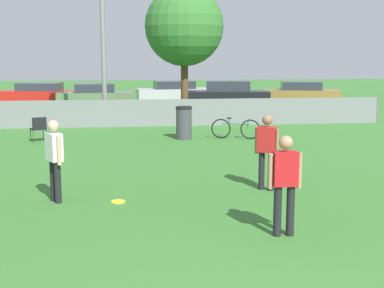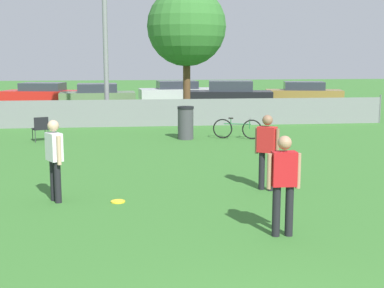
{
  "view_description": "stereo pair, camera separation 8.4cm",
  "coord_description": "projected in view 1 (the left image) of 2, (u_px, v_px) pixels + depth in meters",
  "views": [
    {
      "loc": [
        -1.35,
        -3.65,
        2.85
      ],
      "look_at": [
        -0.01,
        7.12,
        1.05
      ],
      "focal_mm": 50.0,
      "sensor_mm": 36.0,
      "label": 1
    },
    {
      "loc": [
        -1.26,
        -3.66,
        2.85
      ],
      "look_at": [
        -0.01,
        7.12,
        1.05
      ],
      "focal_mm": 50.0,
      "sensor_mm": 36.0,
      "label": 2
    }
  ],
  "objects": [
    {
      "name": "frisbee_disc",
      "position": [
        118.0,
        202.0,
        10.49
      ],
      "size": [
        0.28,
        0.28,
        0.03
      ],
      "color": "yellow",
      "rests_on": "ground_plane"
    },
    {
      "name": "folding_chair_sideline",
      "position": [
        39.0,
        127.0,
        17.81
      ],
      "size": [
        0.61,
        0.62,
        0.84
      ],
      "rotation": [
        0.0,
        0.0,
        3.52
      ],
      "color": "#333338",
      "rests_on": "ground_plane"
    },
    {
      "name": "parked_car_olive",
      "position": [
        95.0,
        96.0,
        29.59
      ],
      "size": [
        4.18,
        1.97,
        1.32
      ],
      "rotation": [
        0.0,
        0.0,
        0.05
      ],
      "color": "black",
      "rests_on": "ground_plane"
    },
    {
      "name": "parked_car_silver",
      "position": [
        174.0,
        92.0,
        32.95
      ],
      "size": [
        4.74,
        2.22,
        1.32
      ],
      "rotation": [
        0.0,
        0.0,
        0.09
      ],
      "color": "black",
      "rests_on": "ground_plane"
    },
    {
      "name": "bicycle_sideline",
      "position": [
        236.0,
        129.0,
        18.49
      ],
      "size": [
        1.63,
        0.63,
        0.73
      ],
      "rotation": [
        0.0,
        0.0,
        -0.31
      ],
      "color": "black",
      "rests_on": "ground_plane"
    },
    {
      "name": "parked_car_dark",
      "position": [
        228.0,
        95.0,
        29.35
      ],
      "size": [
        4.73,
        2.39,
        1.49
      ],
      "rotation": [
        0.0,
        0.0,
        -0.17
      ],
      "color": "black",
      "rests_on": "ground_plane"
    },
    {
      "name": "fence_backline",
      "position": [
        159.0,
        113.0,
        21.73
      ],
      "size": [
        18.78,
        0.07,
        1.21
      ],
      "color": "gray",
      "rests_on": "ground_plane"
    },
    {
      "name": "parked_car_tan",
      "position": [
        301.0,
        93.0,
        31.59
      ],
      "size": [
        4.66,
        2.54,
        1.34
      ],
      "rotation": [
        0.0,
        0.0,
        -0.21
      ],
      "color": "black",
      "rests_on": "ground_plane"
    },
    {
      "name": "player_receiver_white",
      "position": [
        54.0,
        155.0,
        10.38
      ],
      "size": [
        0.38,
        0.48,
        1.62
      ],
      "rotation": [
        0.0,
        0.0,
        -1.04
      ],
      "color": "black",
      "rests_on": "ground_plane"
    },
    {
      "name": "parked_car_red",
      "position": [
        40.0,
        94.0,
        31.23
      ],
      "size": [
        4.84,
        2.67,
        1.29
      ],
      "rotation": [
        0.0,
        0.0,
        -0.2
      ],
      "color": "black",
      "rests_on": "ground_plane"
    },
    {
      "name": "player_thrower_red",
      "position": [
        285.0,
        179.0,
        8.41
      ],
      "size": [
        0.54,
        0.23,
        1.62
      ],
      "rotation": [
        0.0,
        0.0,
        -0.02
      ],
      "color": "black",
      "rests_on": "ground_plane"
    },
    {
      "name": "player_defender_red",
      "position": [
        267.0,
        147.0,
        11.33
      ],
      "size": [
        0.45,
        0.4,
        1.62
      ],
      "rotation": [
        0.0,
        0.0,
        -0.63
      ],
      "color": "black",
      "rests_on": "ground_plane"
    },
    {
      "name": "tree_near_pole",
      "position": [
        184.0,
        27.0,
        22.99
      ],
      "size": [
        3.41,
        3.41,
        5.8
      ],
      "color": "brown",
      "rests_on": "ground_plane"
    },
    {
      "name": "trash_bin",
      "position": [
        184.0,
        123.0,
        18.37
      ],
      "size": [
        0.57,
        0.57,
        1.13
      ],
      "color": "#3F3F44",
      "rests_on": "ground_plane"
    }
  ]
}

